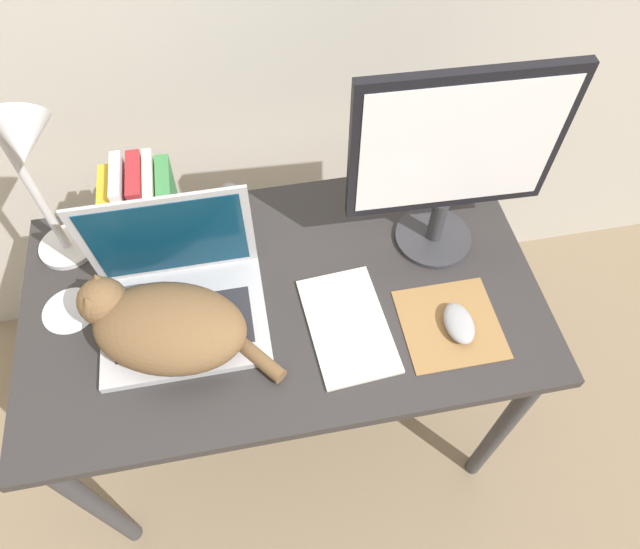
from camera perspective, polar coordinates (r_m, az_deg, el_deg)
ground_plane at (r=1.88m, az=-0.86°, el=-22.99°), size 12.00×12.00×0.00m
desk at (r=1.36m, az=-3.59°, el=-4.01°), size 1.15×0.65×0.76m
laptop at (r=1.25m, az=-13.81°, el=-2.07°), size 0.35×0.27×0.28m
cat at (r=1.20m, az=-15.36°, el=-4.90°), size 0.40×0.29×0.15m
external_monitor at (r=1.20m, az=13.25°, el=11.21°), size 0.43×0.18×0.47m
mousepad at (r=1.27m, az=12.87°, el=-4.86°), size 0.21×0.21×0.00m
computer_mouse at (r=1.26m, az=13.73°, el=-4.76°), size 0.06×0.10×0.03m
book_row at (r=1.35m, az=-17.20°, el=6.30°), size 0.16×0.17×0.22m
desk_lamp at (r=1.25m, az=-26.85°, el=9.70°), size 0.17×0.17×0.44m
notepad at (r=1.24m, az=2.79°, el=-5.08°), size 0.18×0.28×0.01m
webcam at (r=1.42m, az=-9.00°, el=7.98°), size 0.05×0.05×0.07m
cd_disc at (r=1.37m, az=-23.72°, el=-3.32°), size 0.12×0.12×0.00m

